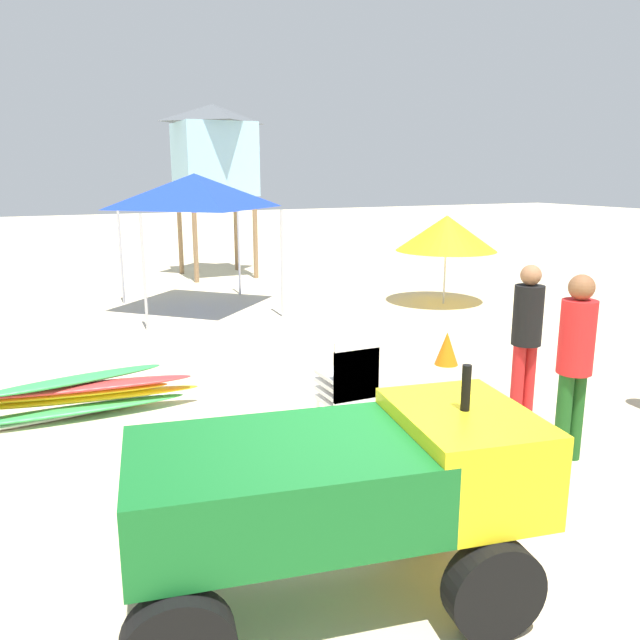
# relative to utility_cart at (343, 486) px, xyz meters

# --- Properties ---
(ground) EXTENTS (80.00, 80.00, 0.00)m
(ground) POSITION_rel_utility_cart_xyz_m (0.82, 0.67, -0.78)
(ground) COLOR beige
(utility_cart) EXTENTS (2.72, 1.69, 1.50)m
(utility_cart) POSITION_rel_utility_cart_xyz_m (0.00, 0.00, 0.00)
(utility_cart) COLOR #146023
(utility_cart) RESTS_ON ground
(stacked_plastic_chairs) EXTENTS (0.48, 0.48, 1.11)m
(stacked_plastic_chairs) POSITION_rel_utility_cart_xyz_m (1.17, 2.08, -0.13)
(stacked_plastic_chairs) COLOR white
(stacked_plastic_chairs) RESTS_ON ground
(surfboard_pile) EXTENTS (2.68, 0.72, 0.48)m
(surfboard_pile) POSITION_rel_utility_cart_xyz_m (-1.23, 4.03, -0.55)
(surfboard_pile) COLOR white
(surfboard_pile) RESTS_ON ground
(lifeguard_near_center) EXTENTS (0.32, 0.32, 1.71)m
(lifeguard_near_center) POSITION_rel_utility_cart_xyz_m (3.27, 1.93, 0.20)
(lifeguard_near_center) COLOR red
(lifeguard_near_center) RESTS_ON ground
(lifeguard_near_right) EXTENTS (0.32, 0.32, 1.79)m
(lifeguard_near_right) POSITION_rel_utility_cart_xyz_m (2.86, 0.88, 0.25)
(lifeguard_near_right) COLOR #194C19
(lifeguard_near_right) RESTS_ON ground
(popup_canopy) EXTENTS (2.58, 2.58, 2.65)m
(popup_canopy) POSITION_rel_utility_cart_xyz_m (1.50, 9.04, 1.54)
(popup_canopy) COLOR #B2B2B7
(popup_canopy) RESTS_ON ground
(lifeguard_tower) EXTENTS (1.98, 1.98, 4.33)m
(lifeguard_tower) POSITION_rel_utility_cart_xyz_m (3.07, 13.03, 2.42)
(lifeguard_tower) COLOR olive
(lifeguard_tower) RESTS_ON ground
(beach_umbrella_left) EXTENTS (2.06, 2.06, 1.82)m
(beach_umbrella_left) POSITION_rel_utility_cart_xyz_m (6.26, 7.47, 0.68)
(beach_umbrella_left) COLOR beige
(beach_umbrella_left) RESTS_ON ground
(traffic_cone_near) EXTENTS (0.34, 0.34, 0.48)m
(traffic_cone_near) POSITION_rel_utility_cart_xyz_m (3.69, 3.89, -0.55)
(traffic_cone_near) COLOR orange
(traffic_cone_near) RESTS_ON ground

